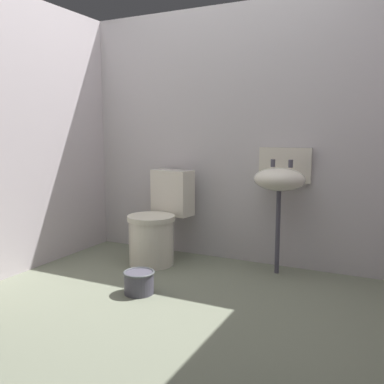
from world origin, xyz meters
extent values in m
cube|color=slate|center=(0.00, 0.00, -0.04)|extent=(3.14, 2.51, 0.08)
cube|color=#BEB9BC|center=(0.00, 1.10, 1.08)|extent=(3.14, 0.10, 2.16)
cube|color=#C1B6BB|center=(-1.42, 0.10, 1.08)|extent=(0.10, 2.31, 2.16)
cylinder|color=silver|center=(-0.55, 0.61, 0.19)|extent=(0.43, 0.43, 0.38)
cylinder|color=silver|center=(-0.55, 0.61, 0.40)|extent=(0.45, 0.45, 0.04)
cube|color=silver|center=(-0.51, 0.91, 0.58)|extent=(0.38, 0.23, 0.40)
cylinder|color=#494754|center=(0.46, 0.86, 0.33)|extent=(0.04, 0.04, 0.66)
ellipsoid|color=silver|center=(0.46, 0.86, 0.75)|extent=(0.40, 0.32, 0.18)
cube|color=silver|center=(0.46, 1.03, 0.85)|extent=(0.42, 0.04, 0.28)
cylinder|color=#494754|center=(0.39, 0.92, 0.87)|extent=(0.04, 0.04, 0.06)
cylinder|color=#494754|center=(0.53, 0.92, 0.87)|extent=(0.04, 0.04, 0.06)
cylinder|color=#494754|center=(-0.29, 0.02, 0.08)|extent=(0.20, 0.20, 0.15)
torus|color=#494D50|center=(-0.29, 0.02, 0.15)|extent=(0.22, 0.22, 0.02)
camera|label=1|loc=(1.28, -2.34, 1.12)|focal=39.45mm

